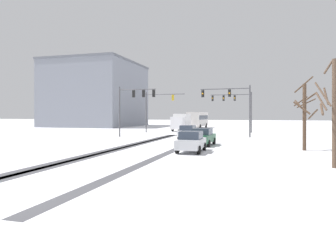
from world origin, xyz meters
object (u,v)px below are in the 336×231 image
(traffic_signal_far_left, at_px, (157,105))
(car_silver_third, at_px, (191,142))
(box_truck_delivery, at_px, (181,122))
(traffic_signal_near_right, at_px, (232,100))
(traffic_signal_near_left, at_px, (134,100))
(bare_tree_sidewalk_mid, at_px, (305,113))
(bus_oncoming, at_px, (198,119))
(car_white_lead, at_px, (188,132))
(bare_tree_sidewalk_near, at_px, (333,110))
(traffic_signal_far_right, at_px, (235,103))
(car_dark_green_second, at_px, (203,137))
(office_building_far_left_block, at_px, (97,94))

(traffic_signal_far_left, xyz_separation_m, car_silver_third, (10.44, -23.25, -3.64))
(car_silver_third, relative_size, box_truck_delivery, 0.55)
(box_truck_delivery, bearing_deg, traffic_signal_far_left, -112.06)
(traffic_signal_near_right, xyz_separation_m, traffic_signal_near_left, (-12.24, -2.04, 0.11))
(traffic_signal_near_left, xyz_separation_m, car_silver_third, (10.27, -13.28, -3.94))
(traffic_signal_far_left, height_order, box_truck_delivery, traffic_signal_far_left)
(bare_tree_sidewalk_mid, bearing_deg, bus_oncoming, 112.92)
(car_white_lead, xyz_separation_m, bus_oncoming, (-4.01, 28.15, 1.18))
(bare_tree_sidewalk_near, bearing_deg, traffic_signal_far_right, 102.97)
(traffic_signal_near_left, height_order, box_truck_delivery, traffic_signal_near_left)
(car_silver_third, height_order, box_truck_delivery, box_truck_delivery)
(traffic_signal_near_right, bearing_deg, box_truck_delivery, 124.78)
(traffic_signal_far_left, distance_m, car_white_lead, 13.68)
(traffic_signal_far_right, distance_m, bus_oncoming, 16.07)
(car_dark_green_second, bearing_deg, traffic_signal_far_right, 86.13)
(car_dark_green_second, bearing_deg, car_silver_third, -90.18)
(bus_oncoming, height_order, office_building_far_left_block, office_building_far_left_block)
(box_truck_delivery, distance_m, bare_tree_sidewalk_mid, 30.71)
(car_white_lead, height_order, bare_tree_sidewalk_near, bare_tree_sidewalk_near)
(traffic_signal_far_right, bearing_deg, car_white_lead, -106.80)
(car_white_lead, distance_m, bare_tree_sidewalk_mid, 14.66)
(traffic_signal_far_left, relative_size, traffic_signal_near_right, 1.00)
(traffic_signal_near_left, relative_size, car_white_lead, 1.58)
(car_white_lead, bearing_deg, traffic_signal_near_left, 172.96)
(bus_oncoming, bearing_deg, bare_tree_sidewalk_near, -70.73)
(car_silver_third, distance_m, bus_oncoming, 41.15)
(bus_oncoming, distance_m, box_truck_delivery, 11.05)
(box_truck_delivery, bearing_deg, traffic_signal_near_right, -55.22)
(car_white_lead, height_order, office_building_far_left_block, office_building_far_left_block)
(car_dark_green_second, height_order, box_truck_delivery, box_truck_delivery)
(bus_oncoming, bearing_deg, traffic_signal_near_left, -96.89)
(car_white_lead, bearing_deg, box_truck_delivery, 106.04)
(office_building_far_left_block, bearing_deg, traffic_signal_far_right, -27.37)
(traffic_signal_near_left, distance_m, bare_tree_sidewalk_mid, 21.26)
(traffic_signal_near_left, bearing_deg, traffic_signal_far_left, 90.97)
(traffic_signal_near_left, relative_size, office_building_far_left_block, 0.29)
(car_dark_green_second, height_order, bus_oncoming, bus_oncoming)
(traffic_signal_near_right, bearing_deg, traffic_signal_far_left, 147.42)
(traffic_signal_far_left, relative_size, car_silver_third, 1.59)
(car_white_lead, distance_m, box_truck_delivery, 17.86)
(car_silver_third, distance_m, bare_tree_sidewalk_mid, 9.61)
(car_silver_third, relative_size, bare_tree_sidewalk_mid, 0.67)
(traffic_signal_far_left, height_order, car_dark_green_second, traffic_signal_far_left)
(traffic_signal_far_right, bearing_deg, bare_tree_sidewalk_near, -77.03)
(bare_tree_sidewalk_near, bearing_deg, bus_oncoming, 109.27)
(traffic_signal_far_right, relative_size, car_silver_third, 1.60)
(traffic_signal_near_left, distance_m, car_silver_third, 17.25)
(bus_oncoming, bearing_deg, traffic_signal_far_left, -101.33)
(car_dark_green_second, bearing_deg, bare_tree_sidewalk_near, -48.68)
(traffic_signal_near_right, bearing_deg, car_dark_green_second, -101.00)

